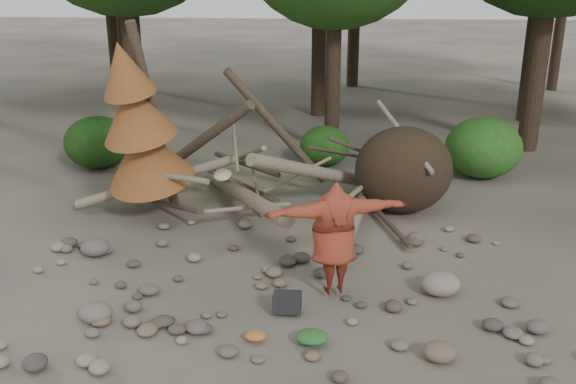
{
  "coord_description": "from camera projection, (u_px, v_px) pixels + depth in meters",
  "views": [
    {
      "loc": [
        0.84,
        -9.64,
        5.37
      ],
      "look_at": [
        0.15,
        1.5,
        1.4
      ],
      "focal_mm": 40.0,
      "sensor_mm": 36.0,
      "label": 1
    }
  ],
  "objects": [
    {
      "name": "bush_mid",
      "position": [
        325.0,
        146.0,
        18.02
      ],
      "size": [
        1.4,
        1.4,
        1.12
      ],
      "primitive_type": "ellipsoid",
      "color": "#245919",
      "rests_on": "ground"
    },
    {
      "name": "cloth_orange",
      "position": [
        255.0,
        339.0,
        9.64
      ],
      "size": [
        0.31,
        0.26,
        0.11
      ],
      "primitive_type": "ellipsoid",
      "color": "#C36E21",
      "rests_on": "ground"
    },
    {
      "name": "bush_left",
      "position": [
        97.0,
        142.0,
        17.76
      ],
      "size": [
        1.8,
        1.8,
        1.44
      ],
      "primitive_type": "ellipsoid",
      "color": "#1B4612",
      "rests_on": "ground"
    },
    {
      "name": "frisbee_thrower",
      "position": [
        334.0,
        238.0,
        10.68
      ],
      "size": [
        3.35,
        1.3,
        2.02
      ],
      "color": "maroon",
      "rests_on": "ground"
    },
    {
      "name": "backpack",
      "position": [
        287.0,
        306.0,
        10.39
      ],
      "size": [
        0.46,
        0.32,
        0.3
      ],
      "primitive_type": "cube",
      "rotation": [
        0.0,
        0.0,
        -0.03
      ],
      "color": "black",
      "rests_on": "ground"
    },
    {
      "name": "dead_conifer",
      "position": [
        139.0,
        128.0,
        13.56
      ],
      "size": [
        2.06,
        2.16,
        4.35
      ],
      "color": "#4C3F30",
      "rests_on": "ground"
    },
    {
      "name": "ground",
      "position": [
        274.0,
        299.0,
        10.91
      ],
      "size": [
        120.0,
        120.0,
        0.0
      ],
      "primitive_type": "plane",
      "color": "#514C44",
      "rests_on": "ground"
    },
    {
      "name": "bush_right",
      "position": [
        483.0,
        148.0,
        16.94
      ],
      "size": [
        2.0,
        2.0,
        1.6
      ],
      "primitive_type": "ellipsoid",
      "color": "#2E6920",
      "rests_on": "ground"
    },
    {
      "name": "boulder_front_right",
      "position": [
        440.0,
        352.0,
        9.17
      ],
      "size": [
        0.47,
        0.42,
        0.28
      ],
      "primitive_type": "ellipsoid",
      "color": "#77614A",
      "rests_on": "ground"
    },
    {
      "name": "boulder_mid_right",
      "position": [
        440.0,
        284.0,
        11.0
      ],
      "size": [
        0.67,
        0.61,
        0.4
      ],
      "primitive_type": "ellipsoid",
      "color": "gray",
      "rests_on": "ground"
    },
    {
      "name": "cloth_green",
      "position": [
        312.0,
        340.0,
        9.55
      ],
      "size": [
        0.48,
        0.4,
        0.18
      ],
      "primitive_type": "ellipsoid",
      "color": "#28652A",
      "rests_on": "ground"
    },
    {
      "name": "deadfall_pile",
      "position": [
        378.0,
        172.0,
        14.46
      ],
      "size": [
        8.55,
        5.24,
        3.3
      ],
      "color": "#332619",
      "rests_on": "ground"
    },
    {
      "name": "boulder_front_left",
      "position": [
        96.0,
        312.0,
        10.16
      ],
      "size": [
        0.54,
        0.48,
        0.32
      ],
      "primitive_type": "ellipsoid",
      "color": "slate",
      "rests_on": "ground"
    },
    {
      "name": "boulder_mid_left",
      "position": [
        95.0,
        247.0,
        12.49
      ],
      "size": [
        0.57,
        0.52,
        0.34
      ],
      "primitive_type": "ellipsoid",
      "color": "#655B55",
      "rests_on": "ground"
    }
  ]
}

